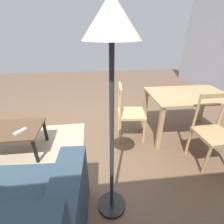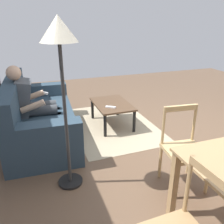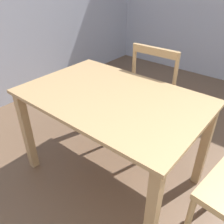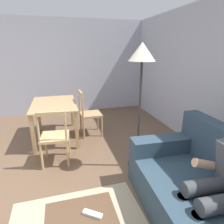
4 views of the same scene
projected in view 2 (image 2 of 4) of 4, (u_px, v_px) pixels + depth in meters
name	position (u px, v px, depth m)	size (l,w,h in m)	color
ground_plane	(177.00, 144.00, 3.57)	(9.05, 9.05, 0.00)	brown
couch	(37.00, 118.00, 3.68)	(2.11, 1.06, 0.94)	#2D4251
person_lounging	(32.00, 102.00, 3.57)	(0.61, 0.86, 1.16)	#4C5156
coffee_table	(112.00, 106.00, 4.10)	(0.86, 0.59, 0.41)	brown
tv_remote	(111.00, 107.00, 3.87)	(0.05, 0.17, 0.02)	white
dining_chair_facing_couch	(184.00, 149.00, 2.58)	(0.46, 0.46, 0.91)	tan
area_rug	(112.00, 124.00, 4.23)	(2.00, 1.40, 0.01)	tan
floor_lamp	(60.00, 47.00, 2.18)	(0.36, 0.36, 1.82)	black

